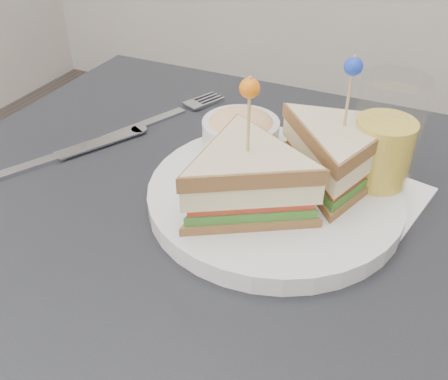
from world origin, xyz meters
TOP-DOWN VIEW (x-y plane):
  - table at (0.00, 0.00)m, footprint 0.80×0.80m
  - plate_meal at (0.05, 0.08)m, footprint 0.33×0.31m
  - cutlery_fork at (-0.18, 0.22)m, footprint 0.11×0.21m
  - cutlery_knife at (-0.25, 0.05)m, footprint 0.13×0.21m
  - drink_set at (0.15, 0.14)m, footprint 0.14×0.14m

SIDE VIEW (x-z plane):
  - table at x=0.00m, z-range 0.30..1.05m
  - cutlery_fork at x=-0.18m, z-range 0.75..0.76m
  - cutlery_knife at x=-0.25m, z-range 0.75..0.76m
  - plate_meal at x=0.05m, z-range 0.71..0.88m
  - drink_set at x=0.15m, z-range 0.74..0.89m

